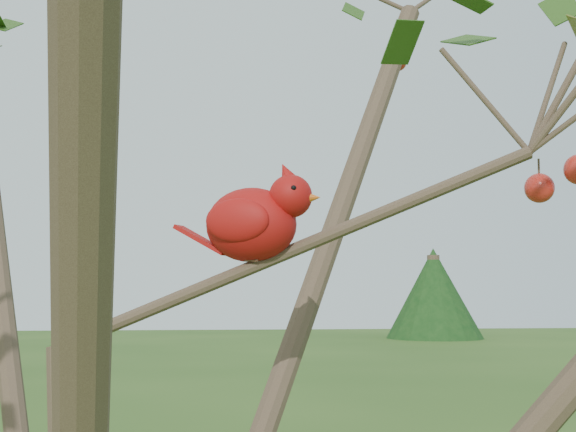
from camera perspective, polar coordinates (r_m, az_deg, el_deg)
The scene contains 3 objects.
crabapple_tree at distance 0.93m, azimuth -12.40°, elevation 1.00°, with size 2.35×2.05×2.95m.
cardinal at distance 1.03m, azimuth -2.29°, elevation -0.34°, with size 0.19×0.13×0.14m.
distant_trees at distance 26.78m, azimuth -1.48°, elevation -6.17°, with size 43.76×18.42×3.75m.
Camera 1 is at (0.14, -0.95, 2.02)m, focal length 50.00 mm.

